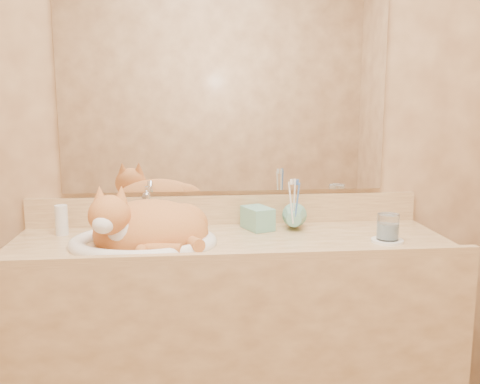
{
  "coord_description": "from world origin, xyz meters",
  "views": [
    {
      "loc": [
        -0.16,
        -1.16,
        1.36
      ],
      "look_at": [
        0.03,
        0.7,
        1.03
      ],
      "focal_mm": 40.0,
      "sensor_mm": 36.0,
      "label": 1
    }
  ],
  "objects": [
    {
      "name": "vanity_counter",
      "position": [
        0.0,
        0.72,
        0.42
      ],
      "size": [
        1.6,
        0.55,
        0.85
      ],
      "primitive_type": null,
      "color": "#A07547",
      "rests_on": "floor"
    },
    {
      "name": "soap_dispenser",
      "position": [
        0.14,
        0.82,
        0.95
      ],
      "size": [
        0.12,
        0.12,
        0.2
      ],
      "primitive_type": "imported",
      "rotation": [
        0.0,
        0.0,
        0.38
      ],
      "color": "#6FB29B",
      "rests_on": "vanity_counter"
    },
    {
      "name": "toothbrush_cup",
      "position": [
        0.25,
        0.82,
        0.9
      ],
      "size": [
        0.12,
        0.12,
        0.09
      ],
      "primitive_type": "imported",
      "rotation": [
        0.0,
        0.0,
        -0.22
      ],
      "color": "#6FB29B",
      "rests_on": "vanity_counter"
    },
    {
      "name": "mirror",
      "position": [
        0.0,
        0.99,
        1.39
      ],
      "size": [
        1.3,
        0.02,
        0.8
      ],
      "primitive_type": "cube",
      "color": "white",
      "rests_on": "wall_back"
    },
    {
      "name": "saucer",
      "position": [
        0.56,
        0.65,
        0.85
      ],
      "size": [
        0.11,
        0.11,
        0.01
      ],
      "primitive_type": "cylinder",
      "color": "white",
      "rests_on": "vanity_counter"
    },
    {
      "name": "sink_basin",
      "position": [
        -0.31,
        0.7,
        0.93
      ],
      "size": [
        0.6,
        0.54,
        0.16
      ],
      "primitive_type": null,
      "rotation": [
        0.0,
        0.0,
        -0.25
      ],
      "color": "white",
      "rests_on": "vanity_counter"
    },
    {
      "name": "cat",
      "position": [
        -0.31,
        0.71,
        0.92
      ],
      "size": [
        0.45,
        0.38,
        0.23
      ],
      "primitive_type": null,
      "rotation": [
        0.0,
        0.0,
        -0.09
      ],
      "color": "#B8612A",
      "rests_on": "sink_basin"
    },
    {
      "name": "water_glass",
      "position": [
        0.56,
        0.65,
        0.91
      ],
      "size": [
        0.08,
        0.08,
        0.09
      ],
      "primitive_type": "cylinder",
      "color": "white",
      "rests_on": "saucer"
    },
    {
      "name": "lotion_bottle",
      "position": [
        -0.63,
        0.87,
        0.91
      ],
      "size": [
        0.05,
        0.05,
        0.11
      ],
      "primitive_type": "cylinder",
      "color": "white",
      "rests_on": "vanity_counter"
    },
    {
      "name": "wall_back",
      "position": [
        0.0,
        1.0,
        1.25
      ],
      "size": [
        2.4,
        0.02,
        2.5
      ],
      "primitive_type": "cube",
      "color": "#966944",
      "rests_on": "ground"
    },
    {
      "name": "faucet",
      "position": [
        -0.31,
        0.9,
        0.93
      ],
      "size": [
        0.07,
        0.12,
        0.16
      ],
      "primitive_type": null,
      "rotation": [
        0.0,
        0.0,
        -0.23
      ],
      "color": "silver",
      "rests_on": "vanity_counter"
    },
    {
      "name": "toothbrushes",
      "position": [
        0.25,
        0.82,
        0.98
      ],
      "size": [
        0.03,
        0.03,
        0.21
      ],
      "primitive_type": null,
      "color": "white",
      "rests_on": "toothbrush_cup"
    }
  ]
}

